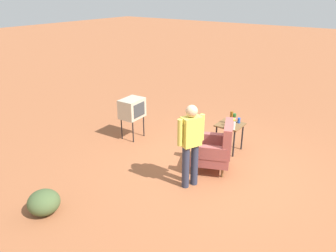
{
  "coord_description": "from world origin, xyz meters",
  "views": [
    {
      "loc": [
        5.46,
        2.76,
        3.53
      ],
      "look_at": [
        -0.11,
        -1.29,
        0.65
      ],
      "focal_mm": 35.17,
      "sensor_mm": 36.0,
      "label": 1
    }
  ],
  "objects_px": {
    "side_table": "(230,128)",
    "bottle_tall_amber": "(231,118)",
    "soda_can_blue": "(239,120)",
    "tv_on_stand": "(132,109)",
    "person_standing": "(191,141)",
    "flower_vase": "(233,123)",
    "armchair": "(216,148)",
    "bottle_wine_green": "(234,121)"
  },
  "relations": [
    {
      "from": "soda_can_blue",
      "to": "bottle_tall_amber",
      "type": "xyz_separation_m",
      "value": [
        0.16,
        -0.12,
        0.09
      ]
    },
    {
      "from": "person_standing",
      "to": "bottle_wine_green",
      "type": "height_order",
      "value": "person_standing"
    },
    {
      "from": "soda_can_blue",
      "to": "bottle_wine_green",
      "type": "distance_m",
      "value": 0.32
    },
    {
      "from": "side_table",
      "to": "soda_can_blue",
      "type": "distance_m",
      "value": 0.27
    },
    {
      "from": "person_standing",
      "to": "soda_can_blue",
      "type": "relative_size",
      "value": 13.44
    },
    {
      "from": "side_table",
      "to": "flower_vase",
      "type": "relative_size",
      "value": 2.51
    },
    {
      "from": "side_table",
      "to": "soda_can_blue",
      "type": "relative_size",
      "value": 5.45
    },
    {
      "from": "armchair",
      "to": "tv_on_stand",
      "type": "xyz_separation_m",
      "value": [
        -0.21,
        -2.48,
        0.28
      ]
    },
    {
      "from": "armchair",
      "to": "flower_vase",
      "type": "xyz_separation_m",
      "value": [
        -0.74,
        0.0,
        0.32
      ]
    },
    {
      "from": "soda_can_blue",
      "to": "flower_vase",
      "type": "xyz_separation_m",
      "value": [
        0.42,
        0.06,
        0.09
      ]
    },
    {
      "from": "soda_can_blue",
      "to": "flower_vase",
      "type": "height_order",
      "value": "flower_vase"
    },
    {
      "from": "armchair",
      "to": "soda_can_blue",
      "type": "xyz_separation_m",
      "value": [
        -1.16,
        -0.05,
        0.23
      ]
    },
    {
      "from": "bottle_wine_green",
      "to": "bottle_tall_amber",
      "type": "bearing_deg",
      "value": -136.33
    },
    {
      "from": "tv_on_stand",
      "to": "flower_vase",
      "type": "distance_m",
      "value": 2.54
    },
    {
      "from": "bottle_tall_amber",
      "to": "flower_vase",
      "type": "height_order",
      "value": "bottle_tall_amber"
    },
    {
      "from": "person_standing",
      "to": "bottle_wine_green",
      "type": "bearing_deg",
      "value": 177.32
    },
    {
      "from": "side_table",
      "to": "bottle_tall_amber",
      "type": "relative_size",
      "value": 2.22
    },
    {
      "from": "tv_on_stand",
      "to": "bottle_tall_amber",
      "type": "xyz_separation_m",
      "value": [
        -0.8,
        2.31,
        0.03
      ]
    },
    {
      "from": "bottle_wine_green",
      "to": "flower_vase",
      "type": "bearing_deg",
      "value": 18.6
    },
    {
      "from": "side_table",
      "to": "bottle_wine_green",
      "type": "height_order",
      "value": "bottle_wine_green"
    },
    {
      "from": "bottle_wine_green",
      "to": "flower_vase",
      "type": "relative_size",
      "value": 1.21
    },
    {
      "from": "armchair",
      "to": "tv_on_stand",
      "type": "height_order",
      "value": "armchair"
    },
    {
      "from": "soda_can_blue",
      "to": "bottle_wine_green",
      "type": "xyz_separation_m",
      "value": [
        0.3,
        0.02,
        0.1
      ]
    },
    {
      "from": "side_table",
      "to": "flower_vase",
      "type": "xyz_separation_m",
      "value": [
        0.24,
        0.18,
        0.25
      ]
    },
    {
      "from": "person_standing",
      "to": "bottle_tall_amber",
      "type": "distance_m",
      "value": 1.83
    },
    {
      "from": "person_standing",
      "to": "flower_vase",
      "type": "relative_size",
      "value": 6.19
    },
    {
      "from": "flower_vase",
      "to": "tv_on_stand",
      "type": "bearing_deg",
      "value": -77.86
    },
    {
      "from": "person_standing",
      "to": "tv_on_stand",
      "type": "bearing_deg",
      "value": -113.49
    },
    {
      "from": "bottle_tall_amber",
      "to": "soda_can_blue",
      "type": "bearing_deg",
      "value": 142.73
    },
    {
      "from": "armchair",
      "to": "soda_can_blue",
      "type": "bearing_deg",
      "value": -177.31
    },
    {
      "from": "tv_on_stand",
      "to": "soda_can_blue",
      "type": "distance_m",
      "value": 2.61
    },
    {
      "from": "side_table",
      "to": "flower_vase",
      "type": "height_order",
      "value": "flower_vase"
    },
    {
      "from": "armchair",
      "to": "side_table",
      "type": "relative_size",
      "value": 1.59
    },
    {
      "from": "soda_can_blue",
      "to": "flower_vase",
      "type": "bearing_deg",
      "value": 7.82
    },
    {
      "from": "tv_on_stand",
      "to": "bottle_wine_green",
      "type": "xyz_separation_m",
      "value": [
        -0.65,
        2.44,
        0.04
      ]
    },
    {
      "from": "tv_on_stand",
      "to": "bottle_wine_green",
      "type": "height_order",
      "value": "tv_on_stand"
    },
    {
      "from": "person_standing",
      "to": "bottle_tall_amber",
      "type": "xyz_separation_m",
      "value": [
        -1.83,
        -0.06,
        -0.12
      ]
    },
    {
      "from": "armchair",
      "to": "side_table",
      "type": "bearing_deg",
      "value": -169.66
    },
    {
      "from": "armchair",
      "to": "person_standing",
      "type": "relative_size",
      "value": 0.65
    },
    {
      "from": "tv_on_stand",
      "to": "person_standing",
      "type": "relative_size",
      "value": 0.63
    },
    {
      "from": "armchair",
      "to": "soda_can_blue",
      "type": "height_order",
      "value": "armchair"
    },
    {
      "from": "flower_vase",
      "to": "person_standing",
      "type": "bearing_deg",
      "value": -4.33
    }
  ]
}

